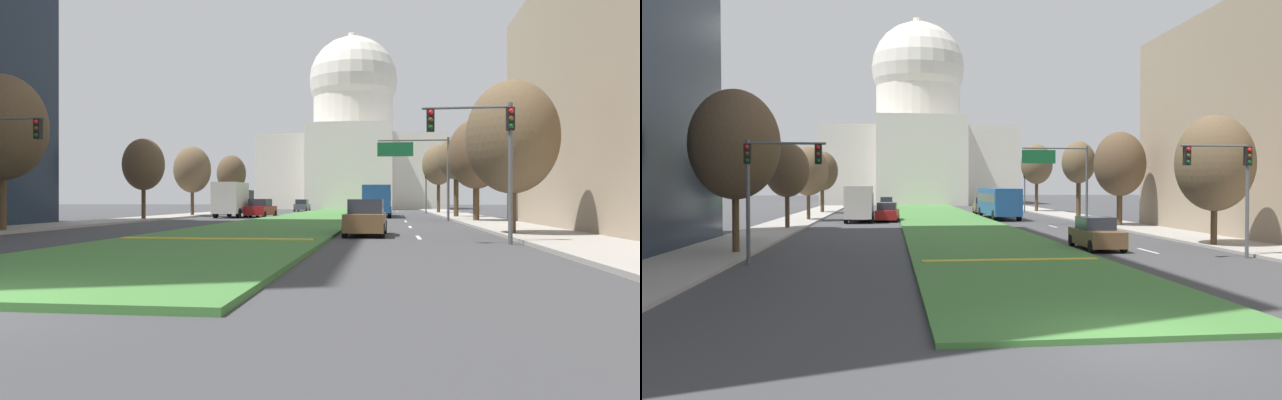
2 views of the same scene
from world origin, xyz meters
The scene contains 25 objects.
ground_plane centered at (0.00, 47.94, 0.00)m, with size 260.00×260.00×0.00m, color #3D3D3F.
grass_median centered at (0.00, 43.15, 0.07)m, with size 8.30×86.29×0.14m, color #427A38.
median_curb_nose centered at (0.00, 12.92, 0.16)m, with size 7.47×0.50×0.04m, color gold.
lane_dashes_right centered at (7.78, 41.05, 0.00)m, with size 0.16×56.12×0.01m.
sidewalk_left centered at (-13.42, 38.35, 0.07)m, with size 4.00×86.29×0.15m, color #9E9991.
sidewalk_right centered at (13.42, 38.35, 0.07)m, with size 4.00×86.29×0.15m, color #9E9991.
capitol_building centered at (0.00, 95.24, 12.65)m, with size 32.55×23.89×32.65m.
traffic_light_near_left centered at (-10.07, 14.00, 3.80)m, with size 3.34×0.35×5.20m.
traffic_light_near_right centered at (10.07, 13.47, 3.80)m, with size 3.34×0.35×5.20m.
traffic_light_far_right centered at (10.92, 58.84, 3.31)m, with size 0.28×0.35×5.20m.
overhead_guide_sign centered at (9.03, 36.45, 4.65)m, with size 5.59×0.20×6.50m.
street_tree_left_near centered at (-12.28, 17.56, 5.20)m, with size 4.15×4.15×7.81m.
street_tree_right_near centered at (11.98, 18.18, 4.44)m, with size 4.06×4.06×6.99m.
street_tree_left_mid centered at (-12.61, 34.02, 4.40)m, with size 3.26×3.26×6.46m.
street_tree_right_mid centered at (12.78, 33.52, 4.91)m, with size 4.02×4.02×7.44m.
street_tree_left_far centered at (-12.44, 44.48, 4.55)m, with size 3.61×3.61×6.82m.
street_tree_right_far centered at (12.50, 43.03, 5.35)m, with size 3.16×3.16×7.38m.
street_tree_left_distant centered at (-12.82, 59.35, 4.86)m, with size 3.61×3.61×7.15m.
street_tree_right_distant centered at (12.36, 58.78, 5.73)m, with size 3.81×3.81×8.14m.
sedan_lead_stopped centered at (5.46, 17.99, 0.78)m, with size 1.90×4.41×1.66m.
sedan_midblock centered at (-5.29, 42.93, 0.80)m, with size 2.25×4.58×1.71m.
sedan_distant centered at (5.49, 56.86, 0.86)m, with size 2.19×4.70×1.85m.
sedan_far_horizon centered at (-5.53, 69.49, 0.79)m, with size 1.84×4.33×1.67m.
box_truck_delivery centered at (-7.74, 42.29, 1.68)m, with size 2.40×6.40×3.20m.
city_bus centered at (5.46, 46.32, 1.77)m, with size 2.62×11.00×2.95m.
Camera 2 is at (-5.05, -12.05, 3.32)m, focal length 34.06 mm.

